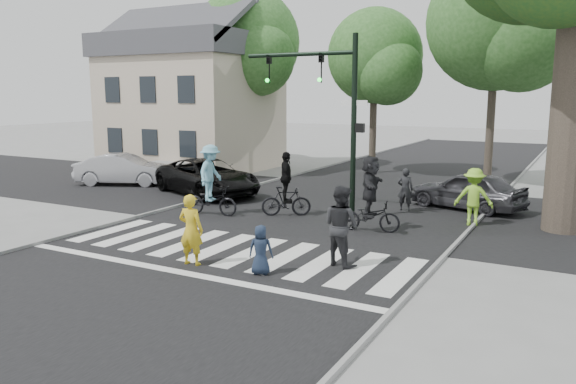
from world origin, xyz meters
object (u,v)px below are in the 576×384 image
at_px(pedestrian_adult, 341,226).
at_px(car_grey, 468,190).
at_px(car_suv, 207,177).
at_px(pedestrian_child, 261,250).
at_px(cyclist_mid, 286,190).
at_px(cyclist_left, 211,185).
at_px(car_silver, 124,169).
at_px(traffic_signal, 330,100).
at_px(cyclist_right, 370,198).
at_px(pedestrian_woman, 191,230).

xyz_separation_m(pedestrian_adult, car_grey, (1.33, 8.36, -0.29)).
distance_m(pedestrian_adult, car_suv, 10.71).
bearing_deg(pedestrian_child, car_grey, -124.72).
distance_m(pedestrian_adult, cyclist_mid, 5.73).
relative_size(cyclist_left, cyclist_mid, 1.10).
bearing_deg(pedestrian_adult, cyclist_left, -7.84).
bearing_deg(car_grey, pedestrian_child, 1.48).
bearing_deg(car_silver, pedestrian_adult, -139.19).
height_order(car_silver, car_grey, car_silver).
xyz_separation_m(traffic_signal, cyclist_left, (-3.52, -1.94, -2.86)).
xyz_separation_m(traffic_signal, car_suv, (-6.03, 1.22, -3.17)).
distance_m(cyclist_mid, car_grey, 6.60).
bearing_deg(traffic_signal, cyclist_left, -151.17).
height_order(cyclist_mid, cyclist_right, cyclist_right).
bearing_deg(pedestrian_adult, traffic_signal, -43.45).
distance_m(pedestrian_child, car_grey, 10.23).
bearing_deg(cyclist_right, cyclist_mid, 167.24).
bearing_deg(pedestrian_woman, car_silver, -44.85).
distance_m(cyclist_left, car_suv, 4.05).
bearing_deg(traffic_signal, cyclist_mid, -145.74).
bearing_deg(car_suv, traffic_signal, -78.67).
xyz_separation_m(cyclist_right, car_grey, (1.90, 4.84, -0.34)).
relative_size(pedestrian_woman, pedestrian_child, 1.50).
height_order(traffic_signal, car_silver, traffic_signal).
xyz_separation_m(cyclist_left, cyclist_mid, (2.31, 1.11, -0.15)).
height_order(traffic_signal, cyclist_right, traffic_signal).
bearing_deg(pedestrian_adult, cyclist_right, -61.44).
bearing_deg(car_suv, cyclist_mid, -90.28).
bearing_deg(traffic_signal, car_grey, 39.65).
relative_size(cyclist_right, car_suv, 0.44).
xyz_separation_m(pedestrian_child, pedestrian_adult, (1.32, 1.53, 0.40)).
relative_size(traffic_signal, car_suv, 1.14).
relative_size(pedestrian_woman, cyclist_left, 0.72).
height_order(cyclist_left, cyclist_mid, cyclist_left).
bearing_deg(cyclist_mid, pedestrian_woman, -83.65).
bearing_deg(pedestrian_woman, car_suv, -61.95).
xyz_separation_m(pedestrian_adult, cyclist_right, (-0.57, 3.52, 0.05)).
bearing_deg(car_suv, pedestrian_child, -114.15).
bearing_deg(cyclist_mid, pedestrian_adult, -47.99).
xyz_separation_m(traffic_signal, pedestrian_adult, (2.62, -5.09, -2.92)).
distance_m(traffic_signal, car_silver, 11.45).
bearing_deg(car_silver, pedestrian_woman, -151.89).
relative_size(pedestrian_adult, car_grey, 0.48).
xyz_separation_m(cyclist_mid, car_grey, (5.16, 4.10, -0.21)).
height_order(cyclist_right, car_suv, cyclist_right).
distance_m(pedestrian_woman, pedestrian_adult, 3.60).
bearing_deg(pedestrian_child, cyclist_mid, -86.23).
height_order(traffic_signal, cyclist_left, traffic_signal).
bearing_deg(car_silver, cyclist_mid, -126.62).
xyz_separation_m(pedestrian_woman, car_silver, (-10.35, 8.23, -0.17)).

